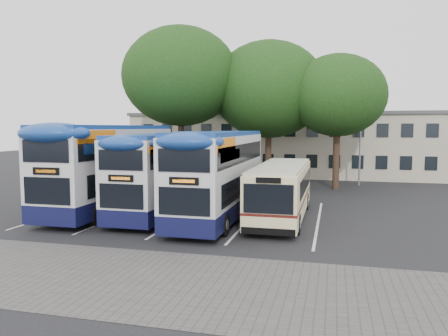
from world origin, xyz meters
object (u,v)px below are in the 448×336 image
bus_dd_right (219,171)px  bus_single (282,188)px  bus_dd_left (112,164)px  lamp_post (361,123)px  bus_dd_mid (166,170)px  tree_left (181,77)px  tree_mid (269,90)px  tree_right (338,96)px

bus_dd_right → bus_single: bearing=14.4°
bus_dd_left → bus_dd_right: 6.67m
lamp_post → bus_dd_mid: size_ratio=0.86×
bus_dd_left → bus_dd_mid: 3.37m
tree_left → bus_single: tree_left is taller
tree_left → bus_dd_left: tree_left is taller
tree_mid → bus_dd_left: (-7.16, -12.96, -5.12)m
tree_right → bus_single: 13.33m
bus_dd_mid → bus_dd_right: 3.34m
tree_left → bus_dd_left: size_ratio=1.09×
tree_mid → bus_dd_right: (-0.54, -13.76, -5.30)m
tree_left → bus_dd_right: bearing=-61.6°
lamp_post → tree_right: (-1.88, -2.79, 2.09)m
tree_mid → bus_dd_mid: tree_mid is taller
tree_right → bus_dd_mid: size_ratio=0.98×
bus_dd_right → bus_single: bus_dd_right is taller
tree_right → lamp_post: bearing=56.0°
bus_dd_mid → bus_dd_right: (3.25, -0.75, 0.08)m
bus_dd_mid → bus_dd_right: size_ratio=0.97×
tree_left → bus_dd_mid: 12.90m
tree_mid → bus_single: tree_mid is taller
tree_mid → lamp_post: bearing=12.7°
bus_single → tree_mid: bearing=101.5°
bus_dd_left → tree_mid: bearing=61.1°
bus_dd_right → tree_mid: bearing=87.7°
bus_dd_left → bus_dd_right: size_ratio=1.07×
lamp_post → bus_dd_mid: (-11.09, -14.66, -2.66)m
lamp_post → tree_left: (-14.08, -3.86, 3.72)m
bus_dd_mid → bus_dd_right: bearing=-13.0°
lamp_post → bus_dd_right: (-7.84, -15.41, -2.58)m
bus_dd_left → bus_dd_mid: bus_dd_left is taller
tree_mid → tree_right: size_ratio=1.14×
tree_left → bus_dd_right: 14.56m
tree_right → bus_single: bearing=-103.2°
tree_right → bus_dd_left: (-12.57, -11.81, -4.48)m
tree_right → bus_dd_left: tree_right is taller
bus_dd_left → bus_dd_mid: size_ratio=1.11×
lamp_post → bus_single: (-4.66, -14.59, -3.47)m
lamp_post → bus_dd_left: size_ratio=0.77×
tree_left → tree_mid: (6.78, 2.21, -0.99)m
tree_left → bus_single: 15.99m
bus_dd_left → bus_dd_right: (6.61, -0.80, -0.19)m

